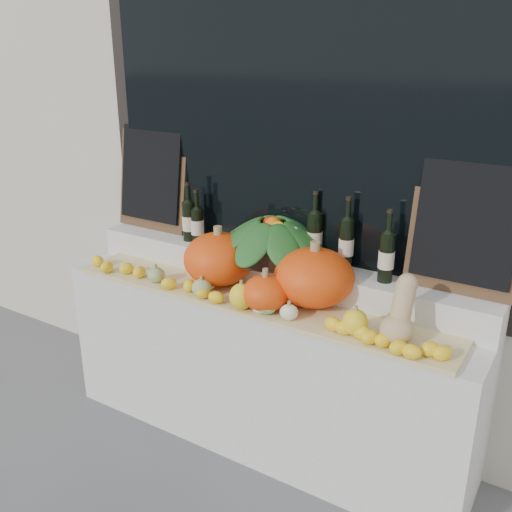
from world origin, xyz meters
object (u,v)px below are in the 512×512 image
pumpkin_right (314,277)px  wine_bottle_tall (314,236)px  produce_bowl (273,238)px  butternut_squash (400,315)px  pumpkin_left (218,259)px

pumpkin_right → wine_bottle_tall: (-0.11, 0.22, 0.13)m
pumpkin_right → produce_bowl: size_ratio=0.59×
butternut_squash → wine_bottle_tall: 0.71m
pumpkin_left → produce_bowl: (0.23, 0.18, 0.11)m
produce_bowl → wine_bottle_tall: 0.22m
produce_bowl → wine_bottle_tall: size_ratio=1.78×
pumpkin_left → wine_bottle_tall: 0.52m
pumpkin_left → butternut_squash: butternut_squash is taller
wine_bottle_tall → produce_bowl: bearing=-159.9°
pumpkin_left → butternut_squash: size_ratio=1.27×
pumpkin_right → wine_bottle_tall: 0.28m
pumpkin_left → wine_bottle_tall: wine_bottle_tall is taller
pumpkin_left → pumpkin_right: (0.54, 0.03, 0.00)m
produce_bowl → pumpkin_right: bearing=-24.6°
pumpkin_left → produce_bowl: bearing=38.1°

